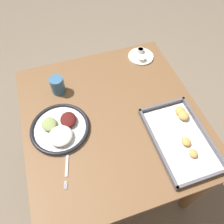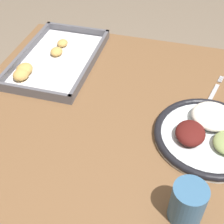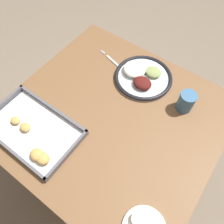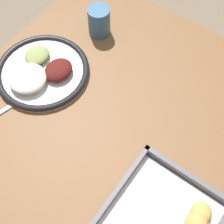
# 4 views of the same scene
# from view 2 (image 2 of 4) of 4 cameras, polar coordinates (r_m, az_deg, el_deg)

# --- Properties ---
(dining_table) EXTENTS (0.95, 0.91, 0.74)m
(dining_table) POSITION_cam_2_polar(r_m,az_deg,el_deg) (0.98, -0.01, -6.43)
(dining_table) COLOR brown
(dining_table) RESTS_ON ground_plane
(dinner_plate) EXTENTS (0.29, 0.29, 0.05)m
(dinner_plate) POSITION_cam_2_polar(r_m,az_deg,el_deg) (0.88, 17.23, -3.65)
(dinner_plate) COLOR silver
(dinner_plate) RESTS_ON dining_table
(fork) EXTENTS (0.20, 0.06, 0.00)m
(fork) POSITION_cam_2_polar(r_m,az_deg,el_deg) (1.02, 17.88, 2.98)
(fork) COLOR #B2B2B7
(fork) RESTS_ON dining_table
(baking_tray) EXTENTS (0.42, 0.26, 0.04)m
(baking_tray) POSITION_cam_2_polar(r_m,az_deg,el_deg) (1.13, -10.57, 9.35)
(baking_tray) COLOR #595960
(baking_tray) RESTS_ON dining_table
(drinking_cup) EXTENTS (0.07, 0.07, 0.10)m
(drinking_cup) POSITION_cam_2_polar(r_m,az_deg,el_deg) (0.69, 13.64, -15.89)
(drinking_cup) COLOR #38668E
(drinking_cup) RESTS_ON dining_table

